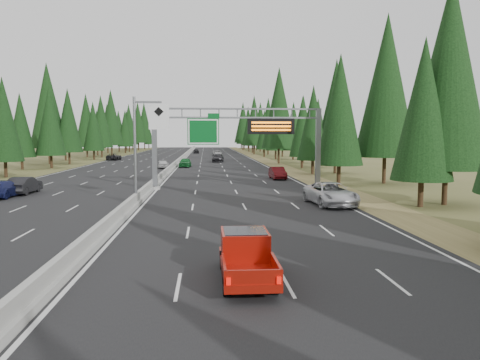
# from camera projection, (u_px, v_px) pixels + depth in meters

# --- Properties ---
(road) EXTENTS (32.00, 260.00, 0.08)m
(road) POSITION_uv_depth(u_px,v_px,m) (179.00, 163.00, 89.59)
(road) COLOR black
(road) RESTS_ON ground
(shoulder_right) EXTENTS (3.60, 260.00, 0.06)m
(shoulder_right) POSITION_uv_depth(u_px,v_px,m) (271.00, 163.00, 90.89)
(shoulder_right) COLOR olive
(shoulder_right) RESTS_ON ground
(shoulder_left) EXTENTS (3.60, 260.00, 0.06)m
(shoulder_left) POSITION_uv_depth(u_px,v_px,m) (84.00, 164.00, 88.30)
(shoulder_left) COLOR brown
(shoulder_left) RESTS_ON ground
(median_barrier) EXTENTS (0.70, 260.00, 0.85)m
(median_barrier) POSITION_uv_depth(u_px,v_px,m) (179.00, 161.00, 89.56)
(median_barrier) COLOR gray
(median_barrier) RESTS_ON road
(sign_gantry) EXTENTS (16.75, 0.98, 7.80)m
(sign_gantry) POSITION_uv_depth(u_px,v_px,m) (244.00, 135.00, 44.96)
(sign_gantry) COLOR slate
(sign_gantry) RESTS_ON road
(hov_sign_pole) EXTENTS (2.80, 0.50, 8.00)m
(hov_sign_pole) POSITION_uv_depth(u_px,v_px,m) (143.00, 142.00, 34.55)
(hov_sign_pole) COLOR slate
(hov_sign_pole) RESTS_ON road
(tree_row_right) EXTENTS (12.30, 240.97, 18.89)m
(tree_row_right) POSITION_uv_depth(u_px,v_px,m) (307.00, 111.00, 77.21)
(tree_row_right) COLOR black
(tree_row_right) RESTS_ON ground
(tree_row_left) EXTENTS (11.91, 243.92, 18.75)m
(tree_row_left) POSITION_uv_depth(u_px,v_px,m) (56.00, 115.00, 84.54)
(tree_row_left) COLOR black
(tree_row_left) RESTS_ON ground
(silver_minivan) EXTENTS (3.29, 6.23, 1.67)m
(silver_minivan) POSITION_uv_depth(u_px,v_px,m) (331.00, 194.00, 34.76)
(silver_minivan) COLOR silver
(silver_minivan) RESTS_ON road
(red_pickup) EXTENTS (1.79, 5.02, 1.64)m
(red_pickup) POSITION_uv_depth(u_px,v_px,m) (246.00, 252.00, 16.91)
(red_pickup) COLOR black
(red_pickup) RESTS_ON road
(car_ahead_green) EXTENTS (2.07, 4.61, 1.54)m
(car_ahead_green) POSITION_uv_depth(u_px,v_px,m) (185.00, 162.00, 77.63)
(car_ahead_green) COLOR #166328
(car_ahead_green) RESTS_ON road
(car_ahead_dkred) EXTENTS (1.70, 4.46, 1.45)m
(car_ahead_dkred) POSITION_uv_depth(u_px,v_px,m) (278.00, 173.00, 55.77)
(car_ahead_dkred) COLOR #530B0F
(car_ahead_dkred) RESTS_ON road
(car_ahead_dkgrey) EXTENTS (2.57, 5.63, 1.60)m
(car_ahead_dkgrey) POSITION_uv_depth(u_px,v_px,m) (218.00, 158.00, 93.49)
(car_ahead_dkgrey) COLOR black
(car_ahead_dkgrey) RESTS_ON road
(car_ahead_white) EXTENTS (2.47, 5.00, 1.37)m
(car_ahead_white) POSITION_uv_depth(u_px,v_px,m) (217.00, 153.00, 125.04)
(car_ahead_white) COLOR silver
(car_ahead_white) RESTS_ON road
(car_ahead_far) EXTENTS (1.86, 4.17, 1.39)m
(car_ahead_far) POSITION_uv_depth(u_px,v_px,m) (196.00, 151.00, 140.41)
(car_ahead_far) COLOR black
(car_ahead_far) RESTS_ON road
(car_onc_near) EXTENTS (1.74, 4.68, 1.53)m
(car_onc_near) POSITION_uv_depth(u_px,v_px,m) (24.00, 185.00, 41.56)
(car_onc_near) COLOR black
(car_onc_near) RESTS_ON road
(car_onc_blue) EXTENTS (2.21, 5.09, 1.46)m
(car_onc_blue) POSITION_uv_depth(u_px,v_px,m) (3.00, 189.00, 39.02)
(car_onc_blue) COLOR #161B4E
(car_onc_blue) RESTS_ON road
(car_onc_white) EXTENTS (1.59, 3.92, 1.34)m
(car_onc_white) POSITION_uv_depth(u_px,v_px,m) (164.00, 164.00, 74.56)
(car_onc_white) COLOR beige
(car_onc_white) RESTS_ON road
(car_onc_far) EXTENTS (2.69, 5.24, 1.42)m
(car_onc_far) POSITION_uv_depth(u_px,v_px,m) (114.00, 157.00, 100.59)
(car_onc_far) COLOR black
(car_onc_far) RESTS_ON road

